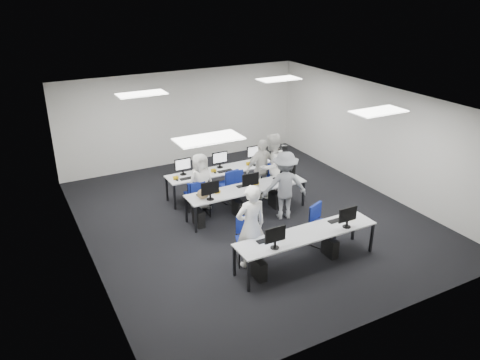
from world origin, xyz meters
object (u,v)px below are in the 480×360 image
photographer (285,185)px  chair_1 (321,232)px  desk_mid (247,190)px  student_0 (251,226)px  chair_2 (201,205)px  chair_4 (279,187)px  chair_6 (228,190)px  chair_7 (270,182)px  student_1 (272,166)px  chair_0 (248,248)px  student_2 (201,182)px  chair_3 (238,195)px  chair_5 (193,200)px  desk_front (307,235)px  student_3 (261,169)px

photographer → chair_1: bearing=109.4°
desk_mid → student_0: (-1.06, -2.10, 0.24)m
chair_1 → student_0: bearing=157.3°
chair_1 → chair_2: bearing=103.1°
chair_4 → chair_6: bearing=141.0°
chair_7 → chair_2: bearing=-153.8°
student_1 → chair_2: bearing=-15.6°
chair_0 → chair_7: bearing=71.2°
student_2 → photographer: 2.19m
chair_4 → photographer: bearing=-135.4°
chair_3 → chair_7: chair_7 is taller
student_1 → chair_7: bearing=-131.9°
chair_4 → student_1: student_1 is taller
student_2 → chair_5: bearing=153.1°
chair_1 → chair_4: bearing=57.1°
chair_7 → photographer: (-0.51, -1.52, 0.59)m
student_2 → chair_2: bearing=-128.1°
chair_3 → chair_5: 1.20m
desk_front → desk_mid: bearing=90.0°
student_2 → chair_1: bearing=-72.4°
chair_0 → chair_7: (2.29, 2.87, -0.02)m
chair_6 → student_3: 1.10m
chair_0 → chair_4: same height
photographer → chair_5: bearing=-20.9°
student_0 → chair_0: bearing=-96.2°
desk_front → chair_5: bearing=107.6°
chair_1 → chair_4: (0.50, 2.58, 0.01)m
chair_0 → student_2: bearing=106.9°
chair_3 → chair_6: size_ratio=0.98×
chair_7 → student_0: bearing=-111.4°
student_0 → chair_7: bearing=-126.6°
chair_7 → chair_4: bearing=-71.6°
student_1 → student_3: (-0.23, 0.17, -0.09)m
chair_4 → photographer: 1.30m
chair_0 → photographer: (1.78, 1.35, 0.57)m
student_3 → desk_front: bearing=-110.2°
chair_4 → student_1: bearing=122.3°
chair_0 → chair_1: 1.82m
chair_1 → photographer: (-0.03, 1.53, 0.58)m
desk_front → chair_1: 0.98m
desk_front → desk_mid: 2.60m
chair_1 → chair_6: (-0.85, 3.07, -0.01)m
desk_front → chair_0: chair_0 is taller
chair_7 → student_2: size_ratio=0.61×
chair_2 → chair_4: (2.34, -0.05, 0.05)m
chair_2 → chair_3: bearing=10.1°
student_1 → student_0: bearing=33.3°
chair_0 → chair_6: size_ratio=1.05×
chair_5 → chair_7: 2.35m
chair_4 → student_3: bearing=124.3°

